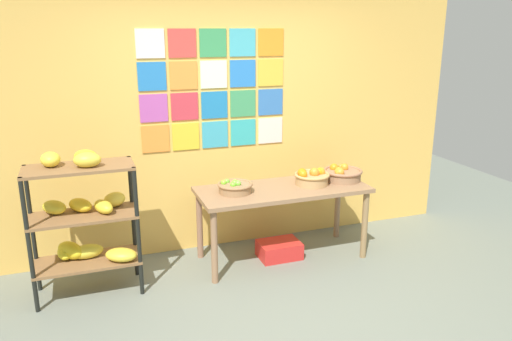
{
  "coord_description": "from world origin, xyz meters",
  "views": [
    {
      "loc": [
        -1.38,
        -3.13,
        2.24
      ],
      "look_at": [
        0.09,
        0.95,
        0.99
      ],
      "focal_mm": 35.13,
      "sensor_mm": 36.0,
      "label": 1
    }
  ],
  "objects_px": {
    "banana_shelf_unit": "(84,217)",
    "fruit_basket_back_left": "(235,187)",
    "fruit_basket_right": "(312,177)",
    "produce_crate_under_table": "(279,249)",
    "display_table": "(283,196)",
    "fruit_basket_back_right": "(342,174)"
  },
  "relations": [
    {
      "from": "fruit_basket_back_right",
      "to": "produce_crate_under_table",
      "type": "relative_size",
      "value": 0.96
    },
    {
      "from": "fruit_basket_back_left",
      "to": "produce_crate_under_table",
      "type": "distance_m",
      "value": 0.84
    },
    {
      "from": "fruit_basket_back_left",
      "to": "produce_crate_under_table",
      "type": "height_order",
      "value": "fruit_basket_back_left"
    },
    {
      "from": "fruit_basket_back_left",
      "to": "produce_crate_under_table",
      "type": "relative_size",
      "value": 0.81
    },
    {
      "from": "fruit_basket_right",
      "to": "fruit_basket_back_right",
      "type": "height_order",
      "value": "fruit_basket_right"
    },
    {
      "from": "banana_shelf_unit",
      "to": "fruit_basket_right",
      "type": "xyz_separation_m",
      "value": [
        2.15,
        0.04,
        0.12
      ]
    },
    {
      "from": "fruit_basket_right",
      "to": "produce_crate_under_table",
      "type": "xyz_separation_m",
      "value": [
        -0.34,
        0.01,
        -0.73
      ]
    },
    {
      "from": "fruit_basket_right",
      "to": "produce_crate_under_table",
      "type": "bearing_deg",
      "value": 178.65
    },
    {
      "from": "display_table",
      "to": "fruit_basket_right",
      "type": "distance_m",
      "value": 0.35
    },
    {
      "from": "display_table",
      "to": "fruit_basket_back_left",
      "type": "distance_m",
      "value": 0.5
    },
    {
      "from": "display_table",
      "to": "produce_crate_under_table",
      "type": "height_order",
      "value": "display_table"
    },
    {
      "from": "fruit_basket_back_left",
      "to": "fruit_basket_back_right",
      "type": "relative_size",
      "value": 0.84
    },
    {
      "from": "banana_shelf_unit",
      "to": "fruit_basket_back_left",
      "type": "distance_m",
      "value": 1.36
    },
    {
      "from": "banana_shelf_unit",
      "to": "fruit_basket_right",
      "type": "relative_size",
      "value": 3.63
    },
    {
      "from": "fruit_basket_right",
      "to": "produce_crate_under_table",
      "type": "distance_m",
      "value": 0.8
    },
    {
      "from": "fruit_basket_right",
      "to": "produce_crate_under_table",
      "type": "height_order",
      "value": "fruit_basket_right"
    },
    {
      "from": "produce_crate_under_table",
      "to": "fruit_basket_back_right",
      "type": "bearing_deg",
      "value": 1.72
    },
    {
      "from": "fruit_basket_right",
      "to": "fruit_basket_back_right",
      "type": "xyz_separation_m",
      "value": [
        0.35,
        0.03,
        -0.0
      ]
    },
    {
      "from": "fruit_basket_back_right",
      "to": "produce_crate_under_table",
      "type": "height_order",
      "value": "fruit_basket_back_right"
    },
    {
      "from": "fruit_basket_back_left",
      "to": "fruit_basket_back_right",
      "type": "distance_m",
      "value": 1.14
    },
    {
      "from": "banana_shelf_unit",
      "to": "fruit_basket_back_right",
      "type": "xyz_separation_m",
      "value": [
        2.5,
        0.07,
        0.11
      ]
    },
    {
      "from": "display_table",
      "to": "produce_crate_under_table",
      "type": "relative_size",
      "value": 4.04
    }
  ]
}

